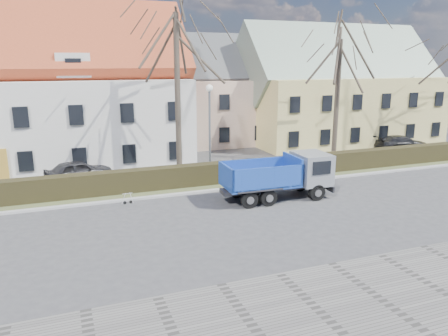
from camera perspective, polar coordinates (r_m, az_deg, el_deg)
name	(u,v)px	position (r m, az deg, el deg)	size (l,w,h in m)	color
ground	(262,214)	(22.12, 5.05, -6.03)	(120.00, 120.00, 0.00)	#404042
sidewalk_near	(376,297)	(15.59, 19.21, -15.57)	(80.00, 5.00, 0.08)	slate
curb_far	(229,189)	(26.11, 0.67, -2.71)	(80.00, 0.30, 0.12)	#AAAAA9
grass_strip	(220,182)	(27.55, -0.54, -1.85)	(80.00, 3.00, 0.10)	#4B5530
hedge	(221,174)	(27.21, -0.40, -0.74)	(60.00, 0.90, 1.30)	black
building_white	(0,101)	(35.02, -27.26, 7.83)	(26.80, 10.80, 9.50)	silver
building_pink	(209,99)	(41.02, -1.98, 8.94)	(10.80, 8.80, 8.00)	#D4AE96
building_yellow	(337,96)	(43.78, 14.58, 9.15)	(18.80, 10.80, 8.50)	#D8C976
tree_1	(177,80)	(28.14, -6.13, 11.38)	(9.20, 9.20, 12.65)	#40372C
tree_2	(338,89)	(33.32, 14.61, 9.97)	(8.00, 8.00, 11.00)	#40372C
dump_truck	(274,177)	(24.15, 6.50, -1.18)	(6.38, 2.37, 2.55)	#163B9B
streetlight	(210,133)	(27.51, -1.87, 4.59)	(0.48, 0.48, 6.16)	gray
cart_frame	(124,198)	(24.00, -12.98, -3.88)	(0.74, 0.42, 0.68)	silver
parked_car_a	(79,171)	(29.06, -18.44, -0.39)	(1.68, 4.17, 1.42)	#27272A
parked_car_b	(402,143)	(40.10, 22.23, 3.00)	(1.87, 4.59, 1.33)	black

